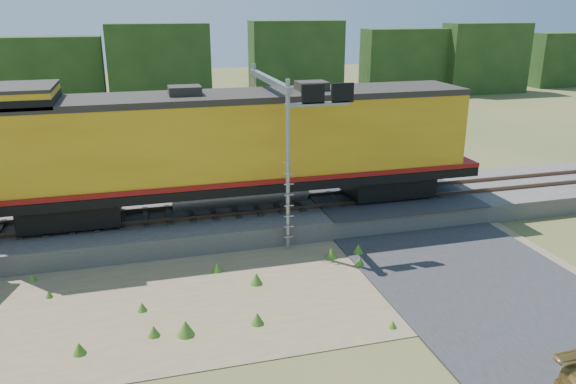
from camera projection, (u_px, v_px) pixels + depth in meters
name	position (u px, v px, depth m)	size (l,w,h in m)	color
ground	(268.00, 294.00, 18.13)	(140.00, 140.00, 0.00)	#475123
ballast	(235.00, 218.00, 23.50)	(70.00, 5.00, 0.80)	slate
rails	(234.00, 208.00, 23.35)	(70.00, 1.54, 0.16)	brown
dirt_shoulder	(204.00, 295.00, 18.08)	(26.00, 8.00, 0.03)	#8C7754
road	(449.00, 258.00, 20.55)	(7.00, 66.00, 0.86)	#38383A
tree_line_north	(172.00, 72.00, 51.94)	(130.00, 3.00, 6.50)	#1B3714
weed_clumps	(157.00, 307.00, 17.34)	(15.00, 6.20, 0.56)	#487722
locomotive	(232.00, 145.00, 22.50)	(20.33, 3.10, 5.24)	black
signal_gantry	(281.00, 113.00, 21.96)	(2.56, 6.20, 6.46)	gray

